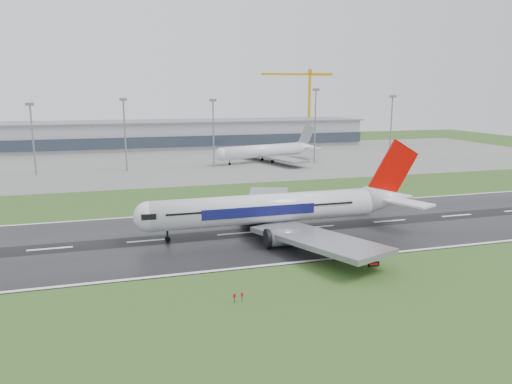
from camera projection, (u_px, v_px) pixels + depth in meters
name	position (u px, v px, depth m)	size (l,w,h in m)	color
ground	(236.00, 234.00, 110.11)	(520.00, 520.00, 0.00)	#2B4C1C
runway	(236.00, 234.00, 110.10)	(400.00, 45.00, 0.10)	black
apron	(175.00, 161.00, 227.75)	(400.00, 130.00, 0.08)	slate
terminal	(163.00, 135.00, 282.70)	(240.00, 36.00, 15.00)	#94969E
main_airliner	(285.00, 190.00, 109.21)	(67.74, 64.51, 20.00)	silver
parked_airliner	(266.00, 144.00, 223.44)	(56.45, 52.56, 16.55)	white
tower_crane	(309.00, 106.00, 320.28)	(47.77, 2.61, 46.93)	#D79F0B
runway_sign	(374.00, 264.00, 88.97)	(2.30, 0.26, 1.04)	black
floodmast_1	(33.00, 141.00, 186.06)	(0.64, 0.64, 27.03)	gray
floodmast_2	(125.00, 137.00, 195.25)	(0.64, 0.64, 28.69)	gray
floodmast_3	(213.00, 135.00, 205.19)	(0.64, 0.64, 28.26)	gray
floodmast_4	(315.00, 128.00, 217.42)	(0.64, 0.64, 32.68)	gray
floodmast_5	(391.00, 129.00, 228.28)	(0.64, 0.64, 29.63)	gray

